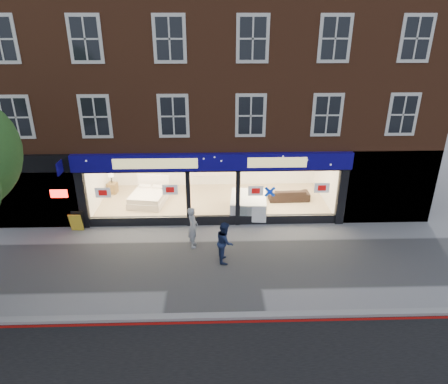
{
  "coord_description": "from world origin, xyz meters",
  "views": [
    {
      "loc": [
        -0.01,
        -12.39,
        8.27
      ],
      "look_at": [
        0.45,
        2.5,
        1.78
      ],
      "focal_mm": 32.0,
      "sensor_mm": 36.0,
      "label": 1
    }
  ],
  "objects_px": {
    "mattress_stack": "(248,204)",
    "sofa": "(289,194)",
    "pedestrian_blue": "(225,242)",
    "pedestrian_grey": "(193,227)",
    "display_bed": "(149,196)",
    "a_board": "(77,222)"
  },
  "relations": [
    {
      "from": "mattress_stack",
      "to": "pedestrian_grey",
      "type": "bearing_deg",
      "value": -131.57
    },
    {
      "from": "mattress_stack",
      "to": "sofa",
      "type": "relative_size",
      "value": 1.09
    },
    {
      "from": "pedestrian_blue",
      "to": "mattress_stack",
      "type": "bearing_deg",
      "value": -18.14
    },
    {
      "from": "a_board",
      "to": "pedestrian_grey",
      "type": "bearing_deg",
      "value": -12.25
    },
    {
      "from": "display_bed",
      "to": "a_board",
      "type": "bearing_deg",
      "value": -126.7
    },
    {
      "from": "display_bed",
      "to": "a_board",
      "type": "relative_size",
      "value": 2.67
    },
    {
      "from": "pedestrian_grey",
      "to": "pedestrian_blue",
      "type": "bearing_deg",
      "value": -135.8
    },
    {
      "from": "display_bed",
      "to": "a_board",
      "type": "xyz_separation_m",
      "value": [
        -2.68,
        -2.54,
        0.0
      ]
    },
    {
      "from": "a_board",
      "to": "pedestrian_grey",
      "type": "xyz_separation_m",
      "value": [
        4.96,
        -1.41,
        0.42
      ]
    },
    {
      "from": "display_bed",
      "to": "pedestrian_blue",
      "type": "relative_size",
      "value": 1.39
    },
    {
      "from": "mattress_stack",
      "to": "pedestrian_blue",
      "type": "relative_size",
      "value": 1.36
    },
    {
      "from": "display_bed",
      "to": "pedestrian_grey",
      "type": "distance_m",
      "value": 4.58
    },
    {
      "from": "display_bed",
      "to": "mattress_stack",
      "type": "bearing_deg",
      "value": -5.07
    },
    {
      "from": "a_board",
      "to": "pedestrian_blue",
      "type": "distance_m",
      "value": 6.66
    },
    {
      "from": "a_board",
      "to": "pedestrian_grey",
      "type": "distance_m",
      "value": 5.17
    },
    {
      "from": "pedestrian_grey",
      "to": "mattress_stack",
      "type": "bearing_deg",
      "value": -45.84
    },
    {
      "from": "pedestrian_grey",
      "to": "pedestrian_blue",
      "type": "xyz_separation_m",
      "value": [
        1.21,
        -1.07,
        -0.05
      ]
    },
    {
      "from": "sofa",
      "to": "pedestrian_blue",
      "type": "xyz_separation_m",
      "value": [
        -3.29,
        -5.08,
        0.4
      ]
    },
    {
      "from": "sofa",
      "to": "pedestrian_grey",
      "type": "xyz_separation_m",
      "value": [
        -4.5,
        -4.01,
        0.45
      ]
    },
    {
      "from": "pedestrian_blue",
      "to": "sofa",
      "type": "bearing_deg",
      "value": -33.55
    },
    {
      "from": "display_bed",
      "to": "sofa",
      "type": "distance_m",
      "value": 6.78
    },
    {
      "from": "pedestrian_grey",
      "to": "display_bed",
      "type": "bearing_deg",
      "value": 25.67
    }
  ]
}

